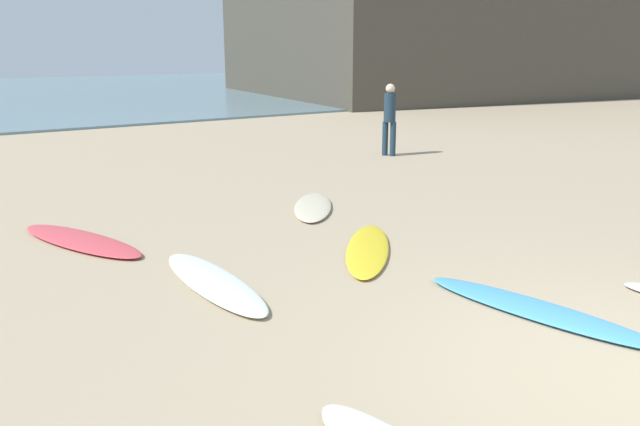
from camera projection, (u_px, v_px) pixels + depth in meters
name	position (u px, v px, depth m)	size (l,w,h in m)	color
surfboard_1	(81.00, 240.00, 8.27)	(0.60, 2.42, 0.08)	#DC4650
surfboard_2	(536.00, 310.00, 6.08)	(0.50, 2.40, 0.07)	#4A9BD6
surfboard_3	(368.00, 249.00, 7.92)	(0.53, 2.21, 0.07)	yellow
surfboard_5	(213.00, 282.00, 6.79)	(0.55, 2.26, 0.08)	white
surfboard_6	(313.00, 207.00, 10.05)	(0.59, 1.93, 0.08)	beige
beachgoer_near	(390.00, 116.00, 14.88)	(0.38, 0.38, 1.70)	#1E3342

